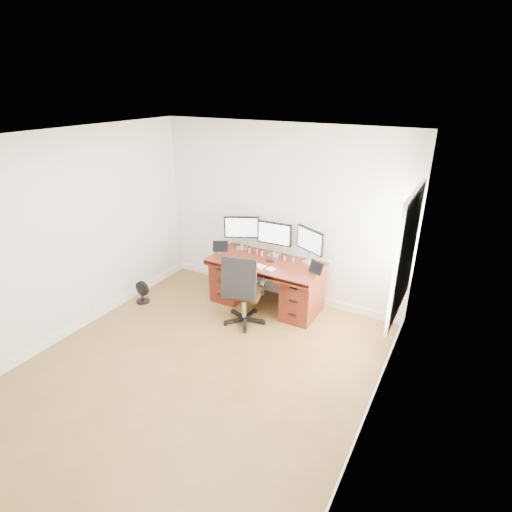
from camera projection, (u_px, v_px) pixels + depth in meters
The scene contains 21 objects.
ground at pixel (195, 372), 4.80m from camera, with size 4.50×4.50×0.00m, color brown.
back_wall at pixel (280, 215), 6.06m from camera, with size 4.00×0.10×2.70m, color silver.
right_wall at pixel (379, 314), 3.45m from camera, with size 0.10×4.50×2.70m.
desk at pixel (267, 281), 6.11m from camera, with size 1.70×0.80×0.75m.
office_chair at pixel (243, 302), 5.62m from camera, with size 0.70×0.70×1.09m.
floor_fan at pixel (142, 292), 6.26m from camera, with size 0.24×0.21×0.35m.
monitor_left at pixel (241, 228), 6.28m from camera, with size 0.51×0.28×0.53m.
monitor_center at pixel (274, 235), 6.02m from camera, with size 0.55×0.15×0.53m.
monitor_right at pixel (310, 241), 5.76m from camera, with size 0.51×0.28×0.53m.
tablet_left at pixel (220, 247), 6.22m from camera, with size 0.24×0.17×0.19m.
tablet_right at pixel (316, 269), 5.51m from camera, with size 0.25×0.16×0.19m.
keyboard at pixel (256, 265), 5.80m from camera, with size 0.28×0.12×0.01m, color white.
trackpad at pixel (271, 269), 5.68m from camera, with size 0.12×0.12×0.01m, color silver.
drawing_tablet at pixel (244, 260), 5.96m from camera, with size 0.24×0.15×0.01m, color black.
phone at pixel (270, 261), 5.94m from camera, with size 0.12×0.06×0.01m, color black.
figurine_pink at pixel (249, 250), 6.21m from camera, with size 0.03×0.03×0.08m.
figurine_brown at pixel (257, 252), 6.15m from camera, with size 0.03×0.03×0.08m.
figurine_yellow at pixel (262, 253), 6.11m from camera, with size 0.03×0.03×0.08m.
figurine_blue at pixel (277, 256), 5.99m from camera, with size 0.03×0.03×0.08m.
figurine_orange at pixel (285, 258), 5.94m from camera, with size 0.03×0.03×0.08m.
figurine_purple at pixel (293, 260), 5.87m from camera, with size 0.03×0.03×0.08m.
Camera 1 is at (2.51, -3.00, 3.20)m, focal length 28.00 mm.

